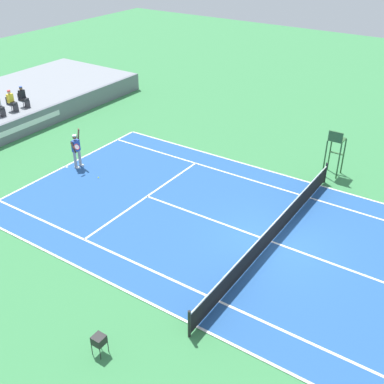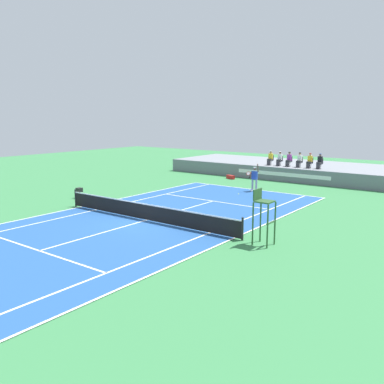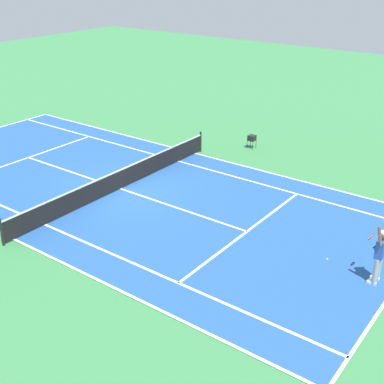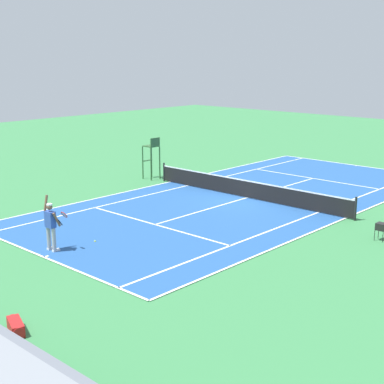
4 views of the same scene
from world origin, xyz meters
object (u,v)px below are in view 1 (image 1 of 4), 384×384
tennis_player (76,150)px  ball_hopper (99,340)px  spectator_seated_5 (23,97)px  umpire_chair (336,147)px  spectator_seated_4 (12,101)px  tennis_ball (98,178)px

tennis_player → ball_hopper: (-8.35, -9.41, -0.42)m
spectator_seated_5 → umpire_chair: size_ratio=0.52×
spectator_seated_4 → spectator_seated_5: (0.86, 0.00, 0.00)m
spectator_seated_4 → tennis_player: bearing=-102.4°
spectator_seated_4 → spectator_seated_5: bearing=0.0°
tennis_player → spectator_seated_5: bearing=70.9°
tennis_player → spectator_seated_4: bearing=77.6°
tennis_ball → ball_hopper: size_ratio=0.10×
spectator_seated_4 → tennis_player: size_ratio=0.61×
ball_hopper → tennis_player: bearing=48.4°
spectator_seated_5 → ball_hopper: spectator_seated_5 is taller
spectator_seated_4 → ball_hopper: bearing=-121.2°
tennis_player → ball_hopper: size_ratio=2.98×
spectator_seated_4 → tennis_ball: 8.91m
tennis_player → umpire_chair: 13.05m
spectator_seated_4 → tennis_ball: size_ratio=18.60×
umpire_chair → ball_hopper: bearing=172.9°
tennis_player → tennis_ball: size_ratio=30.63×
tennis_player → tennis_ball: tennis_player is taller
umpire_chair → ball_hopper: 15.04m
tennis_ball → ball_hopper: bearing=-136.2°
spectator_seated_4 → ball_hopper: spectator_seated_4 is taller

